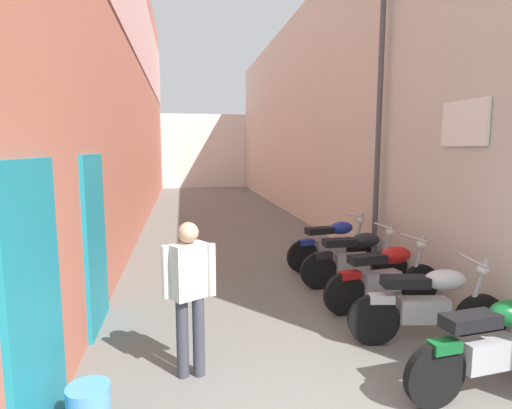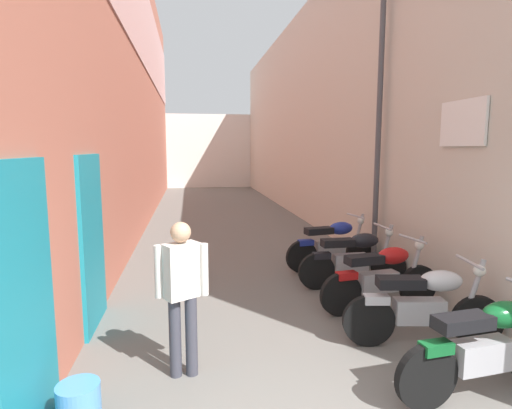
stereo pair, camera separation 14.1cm
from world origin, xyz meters
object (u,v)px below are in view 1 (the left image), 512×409
Objects in this scene: motorcycle_second at (429,303)px; street_lamp at (375,111)px; motorcycle_nearest at (494,344)px; motorcycle_third at (384,275)px; motorcycle_fourth at (355,257)px; motorcycle_fifth at (333,243)px; pedestrian_by_doorway at (189,288)px.

street_lamp is (0.71, 3.02, 2.44)m from motorcycle_second.
motorcycle_nearest and motorcycle_third have the same top height.
motorcycle_fifth is at bearing 90.01° from motorcycle_fourth.
motorcycle_fifth is (-0.00, 3.10, 0.00)m from motorcycle_second.
motorcycle_second is 2.76m from pedestrian_by_doorway.
pedestrian_by_doorway is (-2.73, 0.83, 0.42)m from motorcycle_nearest.
motorcycle_third is 0.36× the size of street_lamp.
motorcycle_fourth is at bearing -89.99° from motorcycle_fifth.
motorcycle_third is at bearing 24.96° from pedestrian_by_doorway.
motorcycle_third is 1.00× the size of motorcycle_fourth.
pedestrian_by_doorway is (-2.73, -0.19, 0.42)m from motorcycle_second.
motorcycle_fourth is 1.03m from motorcycle_fifth.
street_lamp reaches higher than motorcycle_third.
motorcycle_nearest is 1.18× the size of pedestrian_by_doorway.
motorcycle_fourth is (0.00, 3.09, 0.00)m from motorcycle_nearest.
motorcycle_fourth is (0.00, 2.07, 0.00)m from motorcycle_second.
motorcycle_nearest is at bearing -90.00° from motorcycle_fifth.
motorcycle_nearest is at bearing -90.00° from motorcycle_fourth.
motorcycle_nearest is 1.00× the size of motorcycle_fourth.
pedestrian_by_doorway is (-2.73, -2.27, 0.42)m from motorcycle_fourth.
street_lamp is at bearing 80.10° from motorcycle_nearest.
motorcycle_second is 0.36× the size of street_lamp.
motorcycle_fourth is 3.57m from pedestrian_by_doorway.
street_lamp is (0.71, 1.95, 2.44)m from motorcycle_third.
motorcycle_second is at bearing -103.15° from street_lamp.
motorcycle_third is 1.00m from motorcycle_fourth.
motorcycle_fifth is at bearing 173.40° from street_lamp.
motorcycle_third is at bearing -109.92° from street_lamp.
motorcycle_nearest is at bearing -99.90° from street_lamp.
motorcycle_second is 3.10m from motorcycle_fifth.
motorcycle_nearest is 0.36× the size of street_lamp.
motorcycle_nearest is 1.01× the size of motorcycle_fifth.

